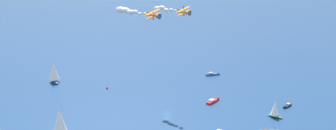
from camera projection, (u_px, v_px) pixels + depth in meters
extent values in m
plane|color=navy|center=(167.00, 113.00, 180.41)|extent=(2000.00, 2000.00, 0.00)
ellipsoid|color=#23478C|center=(55.00, 81.00, 218.71)|extent=(2.98, 9.57, 1.33)
cylinder|color=#B2B2B7|center=(54.00, 70.00, 216.31)|extent=(0.14, 0.14, 10.91)
cone|color=white|center=(54.00, 71.00, 217.46)|extent=(5.39, 5.39, 9.27)
ellipsoid|color=#33704C|center=(275.00, 116.00, 176.42)|extent=(4.73, 6.68, 0.92)
cylinder|color=#B2B2B7|center=(277.00, 107.00, 174.90)|extent=(0.14, 0.14, 7.57)
cone|color=white|center=(275.00, 108.00, 175.46)|extent=(4.90, 4.90, 6.44)
cube|color=#38383D|center=(266.00, 130.00, 161.82)|extent=(2.51, 2.26, 0.71)
cube|color=black|center=(288.00, 106.00, 187.69)|extent=(4.95, 3.20, 0.76)
cone|color=black|center=(285.00, 108.00, 185.59)|extent=(1.70, 1.86, 1.51)
cube|color=gray|center=(288.00, 104.00, 187.76)|extent=(1.99, 1.75, 0.57)
cube|color=#B21E1E|center=(212.00, 102.00, 191.82)|extent=(6.66, 4.40, 1.02)
cone|color=#B21E1E|center=(217.00, 99.00, 194.69)|extent=(2.31, 2.52, 2.04)
cube|color=silver|center=(211.00, 100.00, 191.20)|extent=(2.69, 2.38, 0.76)
cylinder|color=#B2B2B7|center=(63.00, 119.00, 157.79)|extent=(0.14, 0.14, 11.53)
cone|color=white|center=(60.00, 121.00, 157.12)|extent=(6.93, 6.93, 9.80)
cube|color=#23478C|center=(211.00, 74.00, 229.82)|extent=(6.42, 3.44, 0.98)
cone|color=#23478C|center=(218.00, 74.00, 230.59)|extent=(2.01, 2.29, 1.96)
cube|color=gray|center=(211.00, 73.00, 229.47)|extent=(2.47, 2.06, 0.73)
sphere|color=red|center=(107.00, 88.00, 209.72)|extent=(1.10, 1.10, 1.10)
cylinder|color=black|center=(107.00, 86.00, 209.41)|extent=(0.08, 0.08, 1.00)
cylinder|color=orange|center=(184.00, 12.00, 175.12)|extent=(3.25, 6.36, 1.06)
cylinder|color=yellow|center=(189.00, 13.00, 173.26)|extent=(1.32, 0.98, 1.18)
cylinder|color=#4C4C51|center=(190.00, 13.00, 172.99)|extent=(2.54, 1.00, 2.70)
cube|color=orange|center=(184.00, 13.00, 175.05)|extent=(7.09, 3.72, 1.50)
cube|color=orange|center=(184.00, 9.00, 174.36)|extent=(7.09, 3.72, 1.50)
cylinder|color=yellow|center=(188.00, 9.00, 176.31)|extent=(0.42, 0.24, 1.61)
cylinder|color=yellow|center=(185.00, 10.00, 175.27)|extent=(0.42, 0.24, 1.61)
cylinder|color=yellow|center=(183.00, 12.00, 174.13)|extent=(0.42, 0.24, 1.61)
cylinder|color=yellow|center=(180.00, 13.00, 173.10)|extent=(0.42, 0.24, 1.61)
cube|color=orange|center=(178.00, 10.00, 176.72)|extent=(0.70, 1.15, 1.20)
cube|color=orange|center=(178.00, 11.00, 176.96)|extent=(2.63, 1.71, 0.56)
cylinder|color=black|center=(187.00, 14.00, 175.61)|extent=(0.43, 0.64, 0.61)
cylinder|color=black|center=(184.00, 15.00, 174.46)|extent=(0.43, 0.64, 0.61)
cylinder|color=#262628|center=(184.00, 8.00, 174.17)|extent=(0.26, 0.16, 0.90)
cylinder|color=#1E4CB2|center=(184.00, 8.00, 174.23)|extent=(0.31, 0.22, 0.79)
cylinder|color=#1E4CB2|center=(184.00, 8.00, 174.10)|extent=(0.31, 0.22, 0.79)
cube|color=#1E4CB2|center=(183.00, 7.00, 173.89)|extent=(0.48, 0.34, 0.58)
sphere|color=tan|center=(183.00, 6.00, 173.73)|extent=(0.21, 0.21, 0.21)
cylinder|color=#1E4CB2|center=(184.00, 6.00, 174.13)|extent=(0.58, 0.29, 0.20)
cylinder|color=#1E4CB2|center=(183.00, 7.00, 173.55)|extent=(0.58, 0.29, 0.20)
ellipsoid|color=silver|center=(175.00, 10.00, 177.97)|extent=(1.57, 1.85, 0.97)
ellipsoid|color=silver|center=(171.00, 10.00, 180.11)|extent=(2.28, 2.34, 1.56)
ellipsoid|color=silver|center=(166.00, 10.00, 181.89)|extent=(2.75, 3.11, 1.76)
ellipsoid|color=silver|center=(162.00, 8.00, 183.57)|extent=(3.40, 3.98, 2.13)
ellipsoid|color=silver|center=(157.00, 9.00, 185.69)|extent=(3.73, 3.95, 2.50)
cylinder|color=orange|center=(153.00, 15.00, 158.24)|extent=(3.25, 6.36, 1.06)
cylinder|color=yellow|center=(159.00, 16.00, 156.37)|extent=(1.32, 0.98, 1.18)
cylinder|color=#4C4C51|center=(159.00, 16.00, 156.10)|extent=(2.54, 1.00, 2.70)
cube|color=orange|center=(154.00, 16.00, 158.16)|extent=(7.09, 3.72, 1.50)
cube|color=orange|center=(153.00, 12.00, 157.47)|extent=(7.09, 3.72, 1.50)
cylinder|color=yellow|center=(158.00, 12.00, 159.42)|extent=(0.42, 0.24, 1.61)
cylinder|color=yellow|center=(155.00, 13.00, 158.39)|extent=(0.42, 0.24, 1.61)
cylinder|color=yellow|center=(152.00, 15.00, 157.24)|extent=(0.42, 0.24, 1.61)
cylinder|color=yellow|center=(149.00, 16.00, 156.21)|extent=(0.42, 0.24, 1.61)
cube|color=orange|center=(148.00, 13.00, 159.84)|extent=(0.70, 1.15, 1.20)
cube|color=orange|center=(148.00, 14.00, 160.07)|extent=(2.63, 1.71, 0.56)
cylinder|color=black|center=(157.00, 17.00, 158.72)|extent=(0.43, 0.64, 0.61)
cylinder|color=black|center=(153.00, 19.00, 157.58)|extent=(0.43, 0.64, 0.61)
cylinder|color=#262628|center=(153.00, 11.00, 157.28)|extent=(0.26, 0.16, 0.90)
cylinder|color=white|center=(153.00, 11.00, 157.34)|extent=(0.31, 0.22, 0.79)
cylinder|color=white|center=(153.00, 11.00, 157.22)|extent=(0.31, 0.22, 0.79)
cube|color=white|center=(153.00, 9.00, 157.00)|extent=(0.48, 0.34, 0.58)
sphere|color=brown|center=(153.00, 8.00, 156.84)|extent=(0.21, 0.21, 0.21)
cylinder|color=white|center=(153.00, 8.00, 156.99)|extent=(0.45, 0.24, 0.50)
cylinder|color=white|center=(152.00, 8.00, 156.64)|extent=(0.29, 0.18, 0.58)
ellipsoid|color=silver|center=(145.00, 14.00, 161.35)|extent=(1.70, 1.87, 1.11)
ellipsoid|color=silver|center=(140.00, 14.00, 163.05)|extent=(2.06, 2.15, 1.39)
ellipsoid|color=silver|center=(135.00, 12.00, 164.87)|extent=(2.74, 3.14, 1.73)
ellipsoid|color=silver|center=(130.00, 12.00, 166.81)|extent=(3.54, 4.01, 2.27)
ellipsoid|color=silver|center=(126.00, 10.00, 168.52)|extent=(4.11, 4.52, 2.69)
ellipsoid|color=silver|center=(121.00, 10.00, 170.22)|extent=(4.93, 5.86, 3.03)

